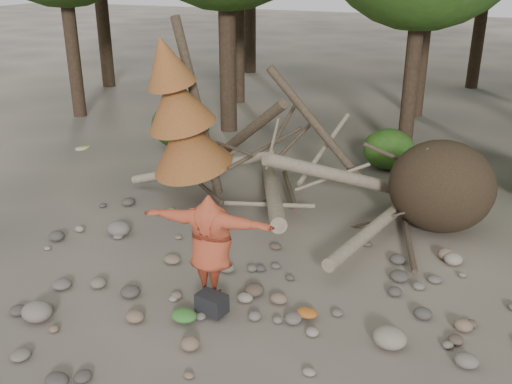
% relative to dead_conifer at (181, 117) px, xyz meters
% --- Properties ---
extents(ground, '(120.00, 120.00, 0.00)m').
position_rel_dead_conifer_xyz_m(ground, '(3.12, -3.37, -2.11)').
color(ground, '#514C44').
rests_on(ground, ground).
extents(deadfall_pile, '(8.55, 5.24, 3.30)m').
position_rel_dead_conifer_xyz_m(deadfall_pile, '(5.13, 0.87, -1.16)').
color(deadfall_pile, '#332619').
rests_on(deadfall_pile, ground).
extents(dead_conifer, '(2.06, 2.16, 4.35)m').
position_rel_dead_conifer_xyz_m(dead_conifer, '(0.00, 0.00, 0.00)').
color(dead_conifer, '#4C3F30').
rests_on(dead_conifer, ground).
extents(bush_left, '(1.80, 1.80, 1.44)m').
position_rel_dead_conifer_xyz_m(bush_left, '(-2.38, 3.83, -1.39)').
color(bush_left, '#254A13').
rests_on(bush_left, ground).
extents(bush_mid, '(1.40, 1.40, 1.12)m').
position_rel_dead_conifer_xyz_m(bush_mid, '(3.92, 4.43, -1.55)').
color(bush_mid, '#305D1B').
rests_on(bush_mid, ground).
extents(frisbee_thrower, '(3.42, 0.97, 2.49)m').
position_rel_dead_conifer_xyz_m(frisbee_thrower, '(2.56, -3.44, -1.11)').
color(frisbee_thrower, '#A43E25').
rests_on(frisbee_thrower, ground).
extents(backpack, '(0.53, 0.40, 0.32)m').
position_rel_dead_conifer_xyz_m(backpack, '(2.82, -3.91, -1.95)').
color(backpack, black).
rests_on(backpack, ground).
extents(cloth_green, '(0.43, 0.36, 0.16)m').
position_rel_dead_conifer_xyz_m(cloth_green, '(2.51, -4.28, -2.03)').
color(cloth_green, '#356D2B').
rests_on(cloth_green, ground).
extents(cloth_orange, '(0.35, 0.29, 0.13)m').
position_rel_dead_conifer_xyz_m(cloth_orange, '(4.27, -3.39, -2.05)').
color(cloth_orange, '#9F541B').
rests_on(cloth_orange, ground).
extents(boulder_front_left, '(0.51, 0.46, 0.31)m').
position_rel_dead_conifer_xyz_m(boulder_front_left, '(0.31, -5.17, -1.96)').
color(boulder_front_left, slate).
rests_on(boulder_front_left, ground).
extents(boulder_mid_right, '(0.52, 0.46, 0.31)m').
position_rel_dead_conifer_xyz_m(boulder_mid_right, '(5.64, -3.56, -1.96)').
color(boulder_mid_right, gray).
rests_on(boulder_mid_right, ground).
extents(boulder_mid_left, '(0.51, 0.46, 0.31)m').
position_rel_dead_conifer_xyz_m(boulder_mid_left, '(-0.37, -2.11, -1.96)').
color(boulder_mid_left, '#696059').
rests_on(boulder_mid_left, ground).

